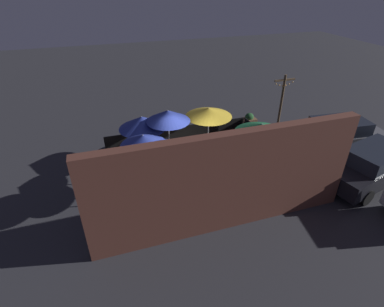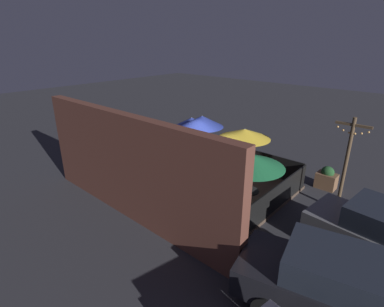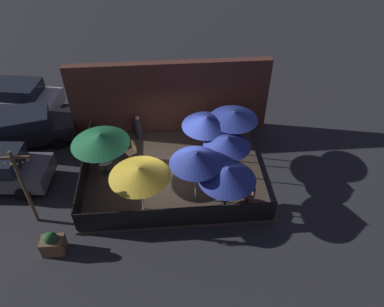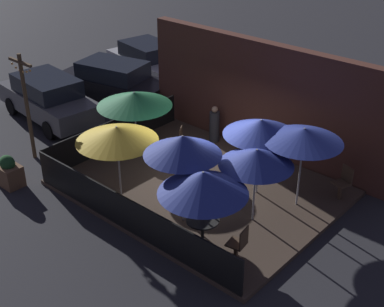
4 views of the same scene
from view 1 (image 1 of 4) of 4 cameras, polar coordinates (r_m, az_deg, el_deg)
name	(u,v)px [view 1 (image 1 of 4)]	position (r m, az deg, el deg)	size (l,w,h in m)	color
ground_plane	(196,176)	(12.89, 0.82, -4.32)	(60.00, 60.00, 0.00)	#2D2D33
patio_deck	(196,175)	(12.85, 0.82, -4.11)	(7.27, 5.64, 0.12)	#47382D
building_wall	(228,183)	(9.55, 6.83, -5.63)	(8.87, 0.36, 3.58)	brown
fence_front	(178,135)	(14.85, -2.63, 3.47)	(7.07, 0.05, 0.95)	black
fence_side_left	(272,151)	(13.97, 14.92, 0.47)	(0.05, 5.44, 0.95)	black
patio_umbrella_0	(142,122)	(13.30, -9.49, 5.86)	(2.07, 2.07, 2.05)	#B2B2B7
patio_umbrella_1	(262,129)	(12.82, 13.15, 4.62)	(2.28, 2.28, 2.02)	#B2B2B7
patio_umbrella_2	(167,147)	(10.81, -4.73, 1.25)	(1.97, 1.97, 2.20)	#B2B2B7
patio_umbrella_3	(143,140)	(11.76, -9.26, 2.56)	(1.84, 1.84, 2.02)	#B2B2B7
patio_umbrella_4	(168,116)	(12.88, -4.59, 7.19)	(1.90, 1.90, 2.40)	#B2B2B7
patio_umbrella_5	(209,112)	(13.81, 3.21, 7.88)	(2.15, 2.15, 2.12)	#B2B2B7
patio_umbrella_6	(136,153)	(10.42, -10.56, 0.00)	(2.01, 2.01, 2.24)	#B2B2B7
dining_table_0	(144,146)	(13.83, -9.08, 1.51)	(0.79, 0.79, 0.78)	black
dining_table_1	(258,155)	(13.41, 12.52, -0.19)	(0.72, 0.72, 0.71)	black
patio_chair_0	(243,168)	(12.44, 9.70, -2.68)	(0.55, 0.55, 0.95)	#4C3828
patio_chair_1	(123,212)	(10.43, -12.94, -10.82)	(0.51, 0.51, 0.94)	#4C3828
patio_chair_2	(124,153)	(13.68, -12.81, 0.14)	(0.46, 0.46, 0.90)	#4C3828
patron_0	(257,190)	(11.26, 12.19, -6.86)	(0.46, 0.46, 1.22)	#333338
planter_box	(249,122)	(16.94, 10.76, 5.92)	(0.77, 0.54, 0.94)	brown
light_post	(281,104)	(15.72, 16.60, 9.04)	(1.10, 0.12, 3.36)	brown
parked_car_0	(337,135)	(15.94, 25.96, 3.22)	(4.58, 2.15, 1.62)	#5B5B60
parked_car_1	(373,165)	(14.09, 31.15, -1.88)	(4.70, 2.63, 1.62)	black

